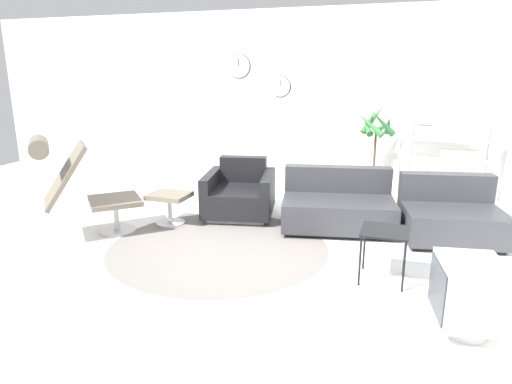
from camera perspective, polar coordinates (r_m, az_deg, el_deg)
ground_plane at (r=5.15m, az=-2.28°, el=-6.34°), size 12.00×12.00×0.00m
wall_back at (r=7.55m, az=5.58°, el=11.42°), size 12.00×0.09×2.80m
round_rug at (r=5.04m, az=-4.74°, el=-6.86°), size 2.39×2.39×0.01m
lounge_chair at (r=5.53m, az=-21.62°, el=1.65°), size 1.20×1.18×1.18m
ottoman at (r=5.78m, az=-10.76°, el=-1.12°), size 0.48×0.41×0.39m
armchair_red at (r=6.04m, az=-2.04°, el=-0.40°), size 1.04×1.08×0.72m
couch_low at (r=5.65m, az=10.16°, el=-1.87°), size 1.47×1.12×0.70m
couch_second at (r=5.63m, az=23.10°, el=-2.95°), size 1.21×1.06×0.70m
side_table at (r=4.29m, az=15.78°, el=-5.31°), size 0.41×0.41×0.49m
crt_television at (r=3.71m, az=24.99°, el=-11.53°), size 0.52×0.59×0.56m
potted_plant at (r=6.96m, az=14.54°, el=3.88°), size 0.60×0.59×1.41m
shelf_unit at (r=7.07m, az=22.61°, el=5.60°), size 1.24×0.28×1.63m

